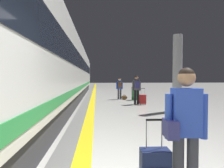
# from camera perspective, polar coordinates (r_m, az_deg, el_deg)

# --- Properties ---
(safety_line_strip) EXTENTS (0.36, 80.00, 0.01)m
(safety_line_strip) POSITION_cam_1_polar(r_m,az_deg,el_deg) (12.10, -5.84, -5.65)
(safety_line_strip) COLOR yellow
(safety_line_strip) RESTS_ON ground
(tactile_edge_band) EXTENTS (0.62, 80.00, 0.01)m
(tactile_edge_band) POSITION_cam_1_polar(r_m,az_deg,el_deg) (12.11, -7.40, -5.65)
(tactile_edge_band) COLOR slate
(tactile_edge_band) RESTS_ON ground
(high_speed_train) EXTENTS (2.94, 36.48, 4.97)m
(high_speed_train) POSITION_cam_1_polar(r_m,az_deg,el_deg) (10.64, -17.59, 6.76)
(high_speed_train) COLOR #38383D
(high_speed_train) RESTS_ON ground
(traveller_foreground) EXTENTS (0.55, 0.29, 1.70)m
(traveller_foreground) POSITION_cam_1_polar(r_m,az_deg,el_deg) (2.65, 20.43, -11.09)
(traveller_foreground) COLOR #383842
(traveller_foreground) RESTS_ON ground
(passenger_near) EXTENTS (0.53, 0.35, 1.70)m
(passenger_near) POSITION_cam_1_polar(r_m,az_deg,el_deg) (11.67, 7.20, -0.96)
(passenger_near) COLOR black
(passenger_near) RESTS_ON ground
(suitcase_near) EXTENTS (0.38, 0.24, 0.97)m
(suitcase_near) POSITION_cam_1_polar(r_m,az_deg,el_deg) (11.60, 8.93, -4.41)
(suitcase_near) COLOR #A51E1E
(suitcase_near) RESTS_ON ground
(passenger_mid) EXTENTS (0.49, 0.31, 1.55)m
(passenger_mid) POSITION_cam_1_polar(r_m,az_deg,el_deg) (14.34, 2.21, -0.79)
(passenger_mid) COLOR #383842
(passenger_mid) RESTS_ON ground
(duffel_bag_mid) EXTENTS (0.44, 0.26, 0.36)m
(duffel_bag_mid) POSITION_cam_1_polar(r_m,az_deg,el_deg) (14.16, 3.63, -3.95)
(duffel_bag_mid) COLOR brown
(duffel_bag_mid) RESTS_ON ground
(platform_pillar) EXTENTS (0.56, 0.56, 3.60)m
(platform_pillar) POSITION_cam_1_polar(r_m,az_deg,el_deg) (9.74, 18.53, 2.62)
(platform_pillar) COLOR gray
(platform_pillar) RESTS_ON ground
(waste_bin) EXTENTS (0.46, 0.46, 0.91)m
(waste_bin) POSITION_cam_1_polar(r_m,az_deg,el_deg) (13.97, 6.64, -2.78)
(waste_bin) COLOR #2D6638
(waste_bin) RESTS_ON ground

